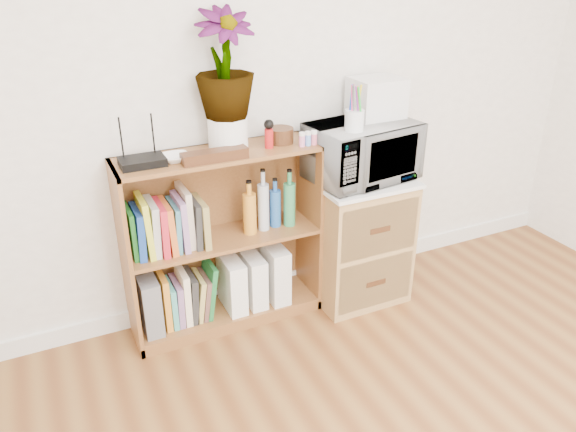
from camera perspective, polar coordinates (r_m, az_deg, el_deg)
skirting_board at (r=3.32m, az=-1.27°, el=-6.72°), size 4.00×0.02×0.10m
bookshelf at (r=2.88m, az=-6.57°, el=-2.51°), size 1.00×0.30×0.95m
wicker_unit at (r=3.17m, az=6.89°, el=-2.33°), size 0.50×0.45×0.70m
microwave at (r=2.96m, az=7.52°, el=6.52°), size 0.59×0.44×0.30m
pen_cup at (r=2.77m, az=6.76°, el=9.62°), size 0.09×0.09×0.10m
small_appliance at (r=3.01m, az=8.98°, el=11.81°), size 0.26×0.21×0.20m
router at (r=2.59m, az=-14.58°, el=5.38°), size 0.20×0.14×0.04m
white_bowl at (r=2.61m, az=-11.38°, el=5.81°), size 0.13×0.13×0.03m
plant_pot at (r=2.70m, az=-6.12°, el=8.34°), size 0.19×0.19×0.16m
potted_plant at (r=2.63m, az=-6.46°, el=15.12°), size 0.27×0.27×0.49m
trinket_box at (r=2.58m, az=-7.45°, el=6.11°), size 0.31×0.08×0.05m
kokeshi_doll at (r=2.72m, az=-1.95°, el=7.88°), size 0.04×0.04×0.09m
wooden_bowl at (r=2.80m, az=-0.77°, el=8.21°), size 0.13×0.13×0.07m
paint_jars at (r=2.76m, az=2.05°, el=7.76°), size 0.12×0.04×0.06m
file_box at (r=2.93m, az=-13.98°, el=-8.46°), size 0.09×0.24×0.30m
magazine_holder_left at (r=3.02m, az=-5.72°, el=-6.80°), size 0.09×0.23×0.29m
magazine_holder_mid at (r=3.05m, az=-3.63°, el=-6.36°), size 0.09×0.23×0.29m
magazine_holder_right at (r=3.08m, az=-1.48°, el=-5.61°), size 0.10×0.25×0.32m
cookbooks at (r=2.75m, az=-12.21°, el=-0.86°), size 0.36×0.20×0.30m
liquor_bottles at (r=2.89m, az=-2.10°, el=1.45°), size 0.29×0.07×0.32m
lower_books at (r=2.98m, az=-10.33°, el=-8.01°), size 0.29×0.19×0.30m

